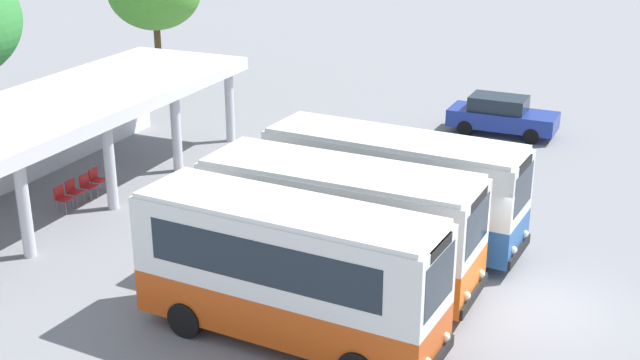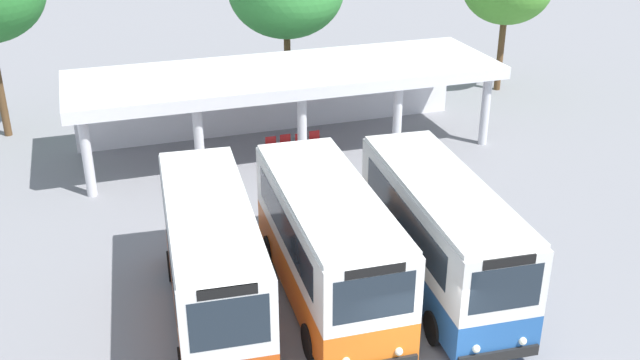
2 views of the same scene
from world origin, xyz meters
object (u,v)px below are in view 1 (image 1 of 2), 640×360
object	(u,v)px
waiting_chair_end_by_column	(62,197)
city_bus_nearest_orange	(288,268)
parked_car_flank	(502,115)
city_bus_middle_cream	(393,185)
waiting_chair_middle_seat	(87,184)
city_bus_second_in_row	(340,221)
waiting_chair_fourth_seat	(96,178)
waiting_chair_second_from_end	(73,190)

from	to	relation	value
waiting_chair_end_by_column	city_bus_nearest_orange	bearing A→B (deg)	-112.54
parked_car_flank	waiting_chair_end_by_column	distance (m)	18.10
city_bus_nearest_orange	waiting_chair_end_by_column	xyz separation A→B (m)	(4.23, 10.20, -1.39)
city_bus_middle_cream	waiting_chair_end_by_column	world-z (taller)	city_bus_middle_cream
waiting_chair_middle_seat	city_bus_middle_cream	bearing A→B (deg)	-85.68
city_bus_second_in_row	parked_car_flank	bearing A→B (deg)	-4.13
city_bus_second_in_row	parked_car_flank	distance (m)	15.31
city_bus_nearest_orange	waiting_chair_fourth_seat	bearing A→B (deg)	59.32
city_bus_middle_cream	parked_car_flank	bearing A→B (deg)	-3.22
waiting_chair_fourth_seat	parked_car_flank	bearing A→B (deg)	-42.78
city_bus_nearest_orange	parked_car_flank	distance (m)	18.43
parked_car_flank	waiting_chair_middle_seat	world-z (taller)	parked_car_flank
parked_car_flank	waiting_chair_middle_seat	size ratio (longest dim) A/B	5.20
waiting_chair_second_from_end	city_bus_second_in_row	bearing A→B (deg)	-99.50
city_bus_middle_cream	waiting_chair_middle_seat	size ratio (longest dim) A/B	9.15
waiting_chair_fourth_seat	waiting_chair_second_from_end	bearing A→B (deg)	-179.41
waiting_chair_end_by_column	waiting_chair_middle_seat	bearing A→B (deg)	-1.41
waiting_chair_middle_seat	waiting_chair_fourth_seat	world-z (taller)	same
city_bus_middle_cream	parked_car_flank	world-z (taller)	city_bus_middle_cream
parked_car_flank	waiting_chair_second_from_end	size ratio (longest dim) A/B	5.20
parked_car_flank	waiting_chair_second_from_end	bearing A→B (deg)	139.98
city_bus_nearest_orange	city_bus_second_in_row	distance (m)	3.14
city_bus_nearest_orange	waiting_chair_fourth_seat	world-z (taller)	city_bus_nearest_orange
city_bus_second_in_row	city_bus_middle_cream	distance (m)	3.16
city_bus_second_in_row	waiting_chair_middle_seat	xyz separation A→B (m)	(2.33, 10.17, -1.33)
waiting_chair_end_by_column	waiting_chair_second_from_end	world-z (taller)	same
city_bus_second_in_row	waiting_chair_fourth_seat	size ratio (longest dim) A/B	8.80
parked_car_flank	waiting_chair_middle_seat	distance (m)	17.13
city_bus_second_in_row	waiting_chair_end_by_column	bearing A→B (deg)	83.87
city_bus_second_in_row	parked_car_flank	world-z (taller)	city_bus_second_in_row
city_bus_second_in_row	waiting_chair_fourth_seat	distance (m)	10.76
waiting_chair_second_from_end	waiting_chair_fourth_seat	size ratio (longest dim) A/B	1.00
waiting_chair_second_from_end	city_bus_middle_cream	bearing A→B (deg)	-82.42
city_bus_nearest_orange	city_bus_second_in_row	size ratio (longest dim) A/B	1.00
city_bus_middle_cream	waiting_chair_fourth_seat	world-z (taller)	city_bus_middle_cream
city_bus_second_in_row	waiting_chair_middle_seat	world-z (taller)	city_bus_second_in_row
city_bus_nearest_orange	waiting_chair_fourth_seat	size ratio (longest dim) A/B	8.81
city_bus_nearest_orange	waiting_chair_end_by_column	size ratio (longest dim) A/B	8.81
city_bus_middle_cream	waiting_chair_second_from_end	distance (m)	10.85
waiting_chair_end_by_column	waiting_chair_fourth_seat	bearing A→B (deg)	2.11
city_bus_nearest_orange	city_bus_middle_cream	distance (m)	6.29
city_bus_nearest_orange	waiting_chair_middle_seat	size ratio (longest dim) A/B	8.81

